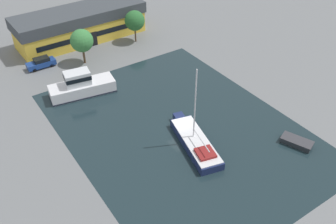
% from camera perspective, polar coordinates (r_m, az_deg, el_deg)
% --- Properties ---
extents(ground_plane, '(440.00, 440.00, 0.00)m').
position_cam_1_polar(ground_plane, '(48.10, 1.82, -2.55)').
color(ground_plane, slate).
extents(water_canal, '(26.81, 36.15, 0.01)m').
position_cam_1_polar(water_canal, '(48.10, 1.82, -2.55)').
color(water_canal, '#19282D').
rests_on(water_canal, ground).
extents(warehouse_building, '(23.56, 8.04, 5.63)m').
position_cam_1_polar(warehouse_building, '(70.94, -13.15, 12.87)').
color(warehouse_building, gold).
rests_on(warehouse_building, ground).
extents(quay_tree_near_building, '(3.56, 3.56, 5.77)m').
position_cam_1_polar(quay_tree_near_building, '(68.10, -5.11, 13.69)').
color(quay_tree_near_building, brown).
rests_on(quay_tree_near_building, ground).
extents(quay_tree_by_water, '(3.69, 3.69, 5.83)m').
position_cam_1_polar(quay_tree_by_water, '(62.14, -13.01, 10.54)').
color(quay_tree_by_water, brown).
rests_on(quay_tree_by_water, ground).
extents(parked_car, '(4.53, 1.71, 1.69)m').
position_cam_1_polar(parked_car, '(63.99, -18.76, 7.11)').
color(parked_car, navy).
rests_on(parked_car, ground).
extents(sailboat_moored, '(5.03, 11.00, 10.36)m').
position_cam_1_polar(sailboat_moored, '(45.32, 4.16, -4.56)').
color(sailboat_moored, '#19234C').
rests_on(sailboat_moored, water_canal).
extents(motor_cruiser, '(9.75, 4.64, 3.74)m').
position_cam_1_polar(motor_cruiser, '(55.21, -13.09, 3.88)').
color(motor_cruiser, silver).
rests_on(motor_cruiser, water_canal).
extents(small_dinghy, '(2.98, 4.12, 0.71)m').
position_cam_1_polar(small_dinghy, '(48.16, 19.03, -4.34)').
color(small_dinghy, '#23282D').
rests_on(small_dinghy, water_canal).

